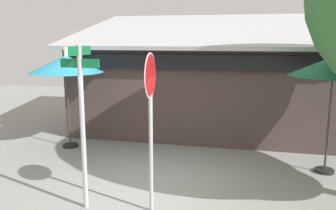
% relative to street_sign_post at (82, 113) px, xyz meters
% --- Properties ---
extents(ground_plane, '(28.00, 28.00, 0.10)m').
position_rel_street_sign_post_xyz_m(ground_plane, '(0.92, 1.09, -1.89)').
color(ground_plane, gray).
extents(cafe_building, '(8.81, 5.72, 4.12)m').
position_rel_street_sign_post_xyz_m(cafe_building, '(1.44, 6.78, -0.31)').
color(cafe_building, '#473833').
rests_on(cafe_building, ground).
extents(street_sign_post, '(0.76, 0.82, 3.05)m').
position_rel_street_sign_post_xyz_m(street_sign_post, '(0.00, 0.00, 0.00)').
color(street_sign_post, '#A8AAB2').
rests_on(street_sign_post, ground).
extents(stop_sign, '(0.07, 0.79, 2.93)m').
position_rel_street_sign_post_xyz_m(stop_sign, '(1.25, 0.14, 0.21)').
color(stop_sign, '#A8AAB2').
rests_on(stop_sign, ground).
extents(patio_umbrella_teal_left, '(2.10, 2.10, 2.75)m').
position_rel_street_sign_post_xyz_m(patio_umbrella_teal_left, '(-2.14, 3.39, 0.58)').
color(patio_umbrella_teal_left, black).
rests_on(patio_umbrella_teal_left, ground).
extents(patio_umbrella_forest_green_center, '(2.00, 2.00, 2.84)m').
position_rel_street_sign_post_xyz_m(patio_umbrella_forest_green_center, '(4.79, 2.90, 0.68)').
color(patio_umbrella_forest_green_center, black).
rests_on(patio_umbrella_forest_green_center, ground).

